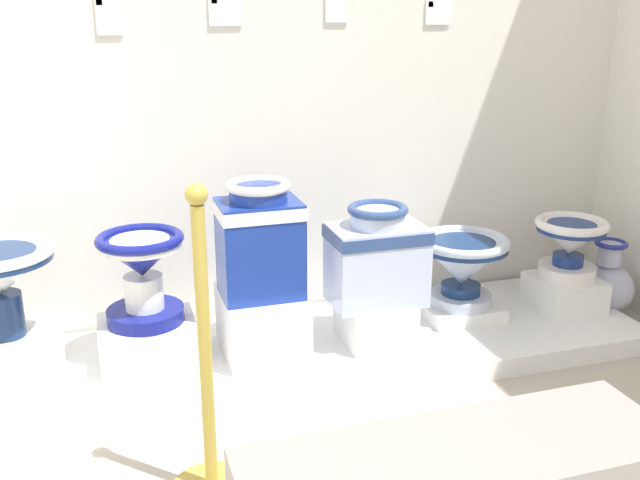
# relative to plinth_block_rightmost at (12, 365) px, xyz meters

# --- Properties ---
(display_platform) EXTENTS (2.90, 0.79, 0.09)m
(display_platform) POSITION_rel_plinth_block_rightmost_xyz_m (1.20, -0.00, -0.12)
(display_platform) COLOR white
(display_platform) RESTS_ON ground_plane
(plinth_block_rightmost) EXTENTS (0.36, 0.37, 0.15)m
(plinth_block_rightmost) POSITION_rel_plinth_block_rightmost_xyz_m (0.00, 0.00, 0.00)
(plinth_block_rightmost) COLOR white
(plinth_block_rightmost) RESTS_ON display_platform
(plinth_block_tall_cobalt) EXTENTS (0.38, 0.29, 0.17)m
(plinth_block_tall_cobalt) POSITION_rel_plinth_block_rightmost_xyz_m (0.50, 0.04, 0.01)
(plinth_block_tall_cobalt) COLOR white
(plinth_block_tall_cobalt) RESTS_ON display_platform
(antique_toilet_tall_cobalt) EXTENTS (0.34, 0.34, 0.36)m
(antique_toilet_tall_cobalt) POSITION_rel_plinth_block_rightmost_xyz_m (0.50, 0.04, 0.33)
(antique_toilet_tall_cobalt) COLOR navy
(antique_toilet_tall_cobalt) RESTS_ON plinth_block_tall_cobalt
(plinth_block_squat_floral) EXTENTS (0.32, 0.39, 0.25)m
(plinth_block_squat_floral) POSITION_rel_plinth_block_rightmost_xyz_m (0.96, -0.02, 0.05)
(plinth_block_squat_floral) COLOR white
(plinth_block_squat_floral) RESTS_ON display_platform
(antique_toilet_squat_floral) EXTENTS (0.33, 0.26, 0.47)m
(antique_toilet_squat_floral) POSITION_rel_plinth_block_rightmost_xyz_m (0.96, -0.02, 0.42)
(antique_toilet_squat_floral) COLOR navy
(antique_toilet_squat_floral) RESTS_ON plinth_block_squat_floral
(plinth_block_slender_white) EXTENTS (0.28, 0.29, 0.18)m
(plinth_block_slender_white) POSITION_rel_plinth_block_rightmost_xyz_m (1.44, -0.07, 0.01)
(plinth_block_slender_white) COLOR white
(plinth_block_slender_white) RESTS_ON display_platform
(antique_toilet_slender_white) EXTENTS (0.39, 0.26, 0.42)m
(antique_toilet_slender_white) POSITION_rel_plinth_block_rightmost_xyz_m (1.44, -0.07, 0.31)
(antique_toilet_slender_white) COLOR silver
(antique_toilet_slender_white) RESTS_ON plinth_block_slender_white
(plinth_block_pale_glazed) EXTENTS (0.35, 0.29, 0.06)m
(plinth_block_pale_glazed) POSITION_rel_plinth_block_rightmost_xyz_m (1.91, 0.05, -0.05)
(plinth_block_pale_glazed) COLOR white
(plinth_block_pale_glazed) RESTS_ON display_platform
(antique_toilet_pale_glazed) EXTENTS (0.42, 0.42, 0.32)m
(antique_toilet_pale_glazed) POSITION_rel_plinth_block_rightmost_xyz_m (1.91, 0.05, 0.19)
(antique_toilet_pale_glazed) COLOR silver
(antique_toilet_pale_glazed) RESTS_ON plinth_block_pale_glazed
(plinth_block_broad_patterned) EXTENTS (0.30, 0.29, 0.15)m
(plinth_block_broad_patterned) POSITION_rel_plinth_block_rightmost_xyz_m (2.43, -0.01, -0.00)
(plinth_block_broad_patterned) COLOR white
(plinth_block_broad_patterned) RESTS_ON display_platform
(antique_toilet_broad_patterned) EXTENTS (0.33, 0.33, 0.28)m
(antique_toilet_broad_patterned) POSITION_rel_plinth_block_rightmost_xyz_m (2.43, -0.01, 0.26)
(antique_toilet_broad_patterned) COLOR white
(antique_toilet_broad_patterned) RESTS_ON plinth_block_broad_patterned
(info_placard_second) EXTENTS (0.10, 0.01, 0.16)m
(info_placard_second) POSITION_rel_plinth_block_rightmost_xyz_m (0.47, 0.41, 1.26)
(info_placard_second) COLOR white
(info_placard_third) EXTENTS (0.14, 0.01, 0.13)m
(info_placard_third) POSITION_rel_plinth_block_rightmost_xyz_m (0.94, 0.41, 1.27)
(info_placard_third) COLOR white
(info_placard_fourth) EXTENTS (0.10, 0.01, 0.14)m
(info_placard_fourth) POSITION_rel_plinth_block_rightmost_xyz_m (1.42, 0.41, 1.29)
(info_placard_fourth) COLOR white
(info_placard_fifth) EXTENTS (0.12, 0.01, 0.11)m
(info_placard_fifth) POSITION_rel_plinth_block_rightmost_xyz_m (1.90, 0.41, 1.27)
(info_placard_fifth) COLOR white
(decorative_vase_spare) EXTENTS (0.27, 0.27, 0.39)m
(decorative_vase_spare) POSITION_rel_plinth_block_rightmost_xyz_m (2.68, 0.01, 0.00)
(decorative_vase_spare) COLOR navy
(decorative_vase_spare) RESTS_ON ground_plane
(stanchion_post_near_left) EXTENTS (0.25, 0.25, 0.99)m
(stanchion_post_near_left) POSITION_rel_plinth_block_rightmost_xyz_m (0.63, -0.76, 0.13)
(stanchion_post_near_left) COLOR #B49B3B
(stanchion_post_near_left) RESTS_ON ground_plane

